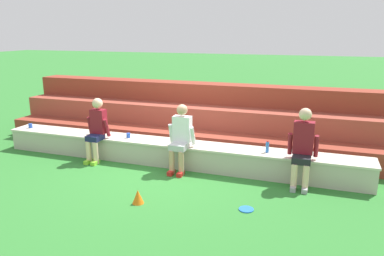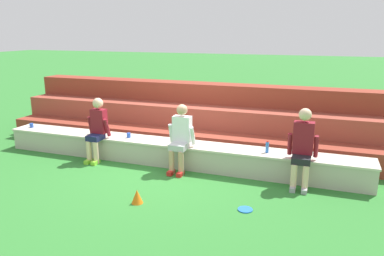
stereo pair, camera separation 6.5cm
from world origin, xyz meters
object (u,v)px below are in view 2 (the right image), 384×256
(person_center, at_px, (303,146))
(water_bottle_near_right, at_px, (95,128))
(person_far_left, at_px, (97,128))
(water_bottle_mid_left, at_px, (267,147))
(frisbee, at_px, (245,210))
(plastic_cup_left_end, at_px, (129,135))
(person_left_of_center, at_px, (180,136))
(sports_cone, at_px, (137,196))
(plastic_cup_right_end, at_px, (32,125))

(person_center, relative_size, water_bottle_near_right, 5.12)
(person_far_left, bearing_deg, person_center, 0.40)
(person_center, xyz_separation_m, water_bottle_near_right, (-4.61, 0.33, -0.15))
(water_bottle_mid_left, relative_size, water_bottle_near_right, 0.82)
(person_far_left, height_order, frisbee, person_far_left)
(water_bottle_mid_left, bearing_deg, person_far_left, -175.68)
(person_far_left, distance_m, water_bottle_mid_left, 3.66)
(person_far_left, bearing_deg, plastic_cup_left_end, 26.45)
(person_far_left, distance_m, water_bottle_near_right, 0.49)
(person_left_of_center, distance_m, water_bottle_near_right, 2.28)
(sports_cone, bearing_deg, water_bottle_near_right, 136.65)
(person_far_left, xyz_separation_m, water_bottle_near_right, (-0.30, 0.36, -0.11))
(water_bottle_near_right, xyz_separation_m, sports_cone, (2.13, -2.01, -0.51))
(person_center, xyz_separation_m, plastic_cup_right_end, (-6.38, 0.26, -0.23))
(plastic_cup_right_end, bearing_deg, water_bottle_mid_left, -0.16)
(person_far_left, xyz_separation_m, sports_cone, (1.82, -1.64, -0.62))
(water_bottle_near_right, height_order, frisbee, water_bottle_near_right)
(water_bottle_mid_left, height_order, water_bottle_near_right, water_bottle_near_right)
(person_far_left, bearing_deg, person_left_of_center, 0.38)
(person_far_left, relative_size, person_center, 0.95)
(sports_cone, bearing_deg, person_left_of_center, 85.74)
(plastic_cup_right_end, relative_size, frisbee, 0.43)
(plastic_cup_left_end, relative_size, plastic_cup_right_end, 1.03)
(person_far_left, bearing_deg, plastic_cup_right_end, 171.99)
(person_far_left, bearing_deg, frisbee, -19.85)
(person_left_of_center, distance_m, sports_cone, 1.77)
(water_bottle_mid_left, distance_m, plastic_cup_right_end, 5.72)
(person_left_of_center, xyz_separation_m, person_center, (2.36, 0.02, 0.04))
(person_far_left, xyz_separation_m, water_bottle_mid_left, (3.64, 0.28, -0.13))
(plastic_cup_right_end, distance_m, sports_cone, 4.37)
(water_bottle_near_right, distance_m, sports_cone, 2.97)
(person_left_of_center, distance_m, plastic_cup_left_end, 1.39)
(person_left_of_center, xyz_separation_m, plastic_cup_left_end, (-1.34, 0.29, -0.18))
(person_far_left, relative_size, sports_cone, 5.82)
(person_left_of_center, height_order, frisbee, person_left_of_center)
(person_far_left, xyz_separation_m, plastic_cup_left_end, (0.60, 0.30, -0.19))
(person_far_left, relative_size, frisbee, 5.80)
(water_bottle_mid_left, distance_m, water_bottle_near_right, 3.95)
(water_bottle_near_right, distance_m, plastic_cup_left_end, 0.91)
(person_far_left, relative_size, water_bottle_mid_left, 5.94)
(person_far_left, height_order, person_center, person_center)
(water_bottle_near_right, bearing_deg, plastic_cup_left_end, -4.09)
(water_bottle_mid_left, relative_size, plastic_cup_right_end, 2.25)
(frisbee, bearing_deg, plastic_cup_right_end, 164.36)
(water_bottle_near_right, height_order, plastic_cup_left_end, water_bottle_near_right)
(frisbee, xyz_separation_m, sports_cone, (-1.74, -0.36, 0.11))
(person_far_left, distance_m, person_left_of_center, 1.95)
(water_bottle_mid_left, bearing_deg, water_bottle_near_right, 178.71)
(person_far_left, distance_m, plastic_cup_left_end, 0.70)
(sports_cone, bearing_deg, plastic_cup_right_end, 153.58)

